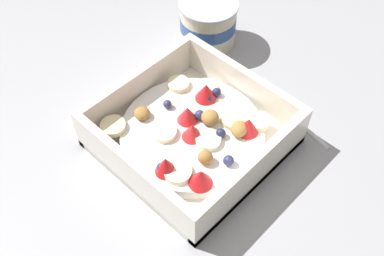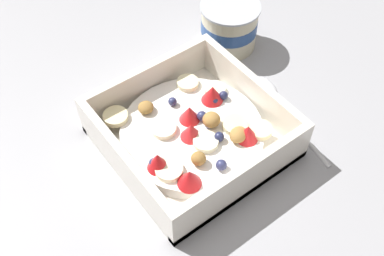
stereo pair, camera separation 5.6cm
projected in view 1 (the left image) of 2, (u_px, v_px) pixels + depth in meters
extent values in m
plane|color=#9E9EA3|center=(192.00, 150.00, 0.58)|extent=(2.40, 2.40, 0.00)
cube|color=white|center=(192.00, 140.00, 0.58)|extent=(0.20, 0.20, 0.01)
cube|color=white|center=(253.00, 174.00, 0.52)|extent=(0.20, 0.01, 0.06)
cube|color=white|center=(139.00, 89.00, 0.61)|extent=(0.20, 0.01, 0.06)
cube|color=white|center=(133.00, 176.00, 0.52)|extent=(0.01, 0.18, 0.06)
cube|color=white|center=(242.00, 87.00, 0.61)|extent=(0.01, 0.18, 0.06)
cylinder|color=white|center=(192.00, 134.00, 0.57)|extent=(0.18, 0.18, 0.02)
cylinder|color=#F7EFC6|center=(208.00, 140.00, 0.55)|extent=(0.04, 0.04, 0.01)
cylinder|color=#F7EFC6|center=(178.00, 172.00, 0.52)|extent=(0.04, 0.04, 0.01)
cylinder|color=#F7EFC6|center=(164.00, 132.00, 0.56)|extent=(0.04, 0.04, 0.01)
cylinder|color=beige|center=(113.00, 126.00, 0.57)|extent=(0.04, 0.04, 0.01)
cylinder|color=#F4EAB7|center=(179.00, 84.00, 0.61)|extent=(0.03, 0.03, 0.01)
cylinder|color=beige|center=(258.00, 121.00, 0.57)|extent=(0.04, 0.04, 0.01)
cylinder|color=beige|center=(234.00, 120.00, 0.57)|extent=(0.03, 0.03, 0.01)
cylinder|color=#F7EFC6|center=(207.00, 87.00, 0.61)|extent=(0.03, 0.03, 0.01)
cone|color=red|center=(206.00, 91.00, 0.59)|extent=(0.03, 0.03, 0.02)
cone|color=red|center=(248.00, 126.00, 0.56)|extent=(0.03, 0.03, 0.02)
cone|color=red|center=(187.00, 114.00, 0.57)|extent=(0.03, 0.03, 0.02)
cone|color=red|center=(192.00, 135.00, 0.55)|extent=(0.04, 0.04, 0.02)
cone|color=red|center=(201.00, 177.00, 0.51)|extent=(0.03, 0.03, 0.02)
cone|color=red|center=(166.00, 165.00, 0.52)|extent=(0.03, 0.03, 0.02)
sphere|color=#23284C|center=(208.00, 98.00, 0.59)|extent=(0.01, 0.01, 0.01)
sphere|color=navy|center=(161.00, 167.00, 0.53)|extent=(0.01, 0.01, 0.01)
sphere|color=#23284C|center=(217.00, 92.00, 0.60)|extent=(0.01, 0.01, 0.01)
sphere|color=#23284C|center=(188.00, 117.00, 0.57)|extent=(0.01, 0.01, 0.01)
sphere|color=navy|center=(200.00, 115.00, 0.57)|extent=(0.01, 0.01, 0.01)
sphere|color=navy|center=(209.00, 123.00, 0.57)|extent=(0.01, 0.01, 0.01)
sphere|color=navy|center=(167.00, 104.00, 0.59)|extent=(0.01, 0.01, 0.01)
sphere|color=#23284C|center=(221.00, 133.00, 0.56)|extent=(0.01, 0.01, 0.01)
sphere|color=navy|center=(227.00, 162.00, 0.53)|extent=(0.01, 0.01, 0.01)
ellipsoid|color=olive|center=(205.00, 157.00, 0.53)|extent=(0.02, 0.02, 0.02)
ellipsoid|color=olive|center=(142.00, 113.00, 0.58)|extent=(0.03, 0.03, 0.01)
ellipsoid|color=#AD7F42|center=(239.00, 129.00, 0.56)|extent=(0.03, 0.03, 0.02)
ellipsoid|color=#AD7F42|center=(212.00, 119.00, 0.57)|extent=(0.03, 0.03, 0.02)
ellipsoid|color=silver|center=(251.00, 78.00, 0.65)|extent=(0.04, 0.05, 0.01)
cylinder|color=silver|center=(294.00, 117.00, 0.61)|extent=(0.03, 0.12, 0.01)
cylinder|color=beige|center=(208.00, 24.00, 0.68)|extent=(0.08, 0.08, 0.07)
cylinder|color=#2D5193|center=(208.00, 22.00, 0.68)|extent=(0.08, 0.08, 0.02)
cylinder|color=#B7BCC6|center=(209.00, 4.00, 0.66)|extent=(0.09, 0.09, 0.00)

